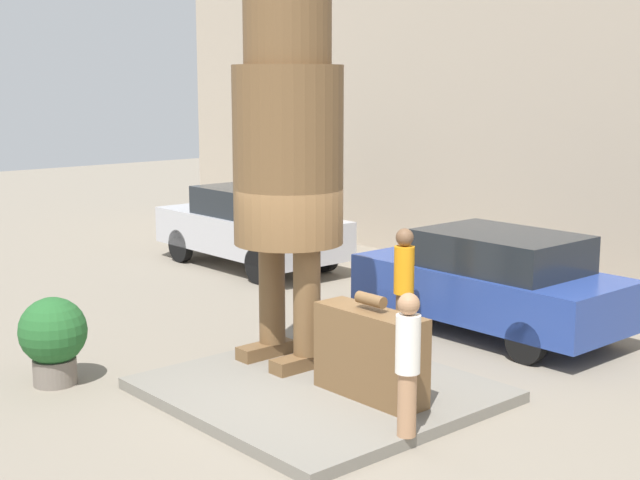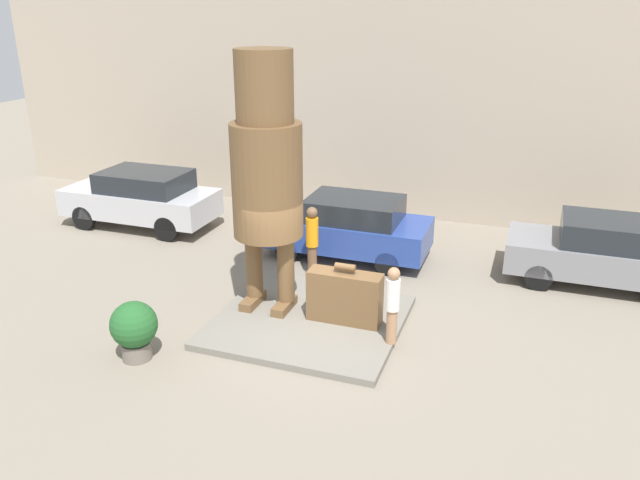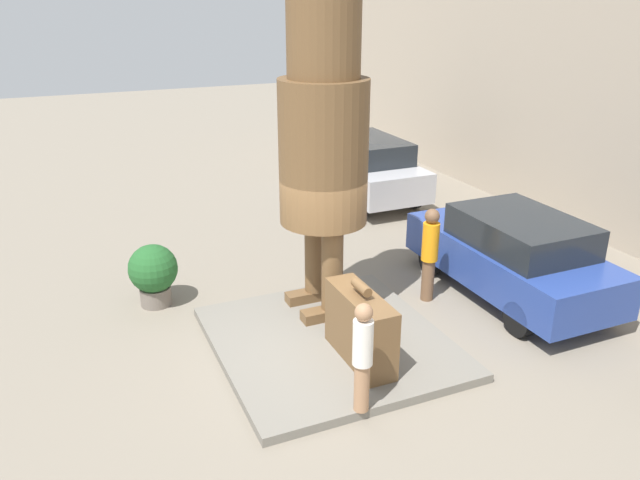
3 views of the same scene
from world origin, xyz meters
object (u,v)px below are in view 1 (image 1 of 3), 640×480
at_px(parked_car_silver, 252,225).
at_px(parked_car_blue, 492,281).
at_px(tourist, 408,359).
at_px(worker_hivis, 404,282).
at_px(statue_figure, 288,129).
at_px(planter_pot, 53,336).
at_px(giant_suitcase, 370,353).

relative_size(parked_car_silver, parked_car_blue, 1.06).
bearing_deg(tourist, parked_car_blue, 117.34).
distance_m(parked_car_silver, worker_hivis, 6.26).
bearing_deg(worker_hivis, statue_figure, -96.15).
distance_m(planter_pot, worker_hivis, 5.00).
distance_m(parked_car_silver, planter_pot, 7.65).
relative_size(parked_car_silver, worker_hivis, 2.55).
relative_size(tourist, planter_pot, 1.36).
bearing_deg(parked_car_blue, tourist, 117.34).
height_order(giant_suitcase, planter_pot, giant_suitcase).
xyz_separation_m(tourist, planter_pot, (-4.43, -1.94, -0.36)).
distance_m(tourist, parked_car_blue, 4.75).
relative_size(parked_car_blue, planter_pot, 3.71).
relative_size(giant_suitcase, worker_hivis, 0.85).
relative_size(tourist, parked_car_silver, 0.35).
distance_m(tourist, planter_pot, 4.85).
bearing_deg(parked_car_blue, parked_car_silver, -1.92).
bearing_deg(worker_hivis, giant_suitcase, -55.15).
height_order(statue_figure, tourist, statue_figure).
relative_size(tourist, worker_hivis, 0.89).
xyz_separation_m(statue_figure, planter_pot, (-1.59, -2.64, -2.63)).
relative_size(statue_figure, worker_hivis, 3.02).
bearing_deg(tourist, giant_suitcase, 154.07).
height_order(tourist, parked_car_blue, tourist).
bearing_deg(planter_pot, worker_hivis, 68.77).
bearing_deg(parked_car_silver, parked_car_blue, 178.08).
distance_m(tourist, parked_car_silver, 9.72).
bearing_deg(planter_pot, statue_figure, 58.93).
height_order(giant_suitcase, parked_car_blue, parked_car_blue).
distance_m(giant_suitcase, worker_hivis, 2.66).
bearing_deg(parked_car_silver, worker_hivis, 164.02).
distance_m(giant_suitcase, parked_car_blue, 3.83).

